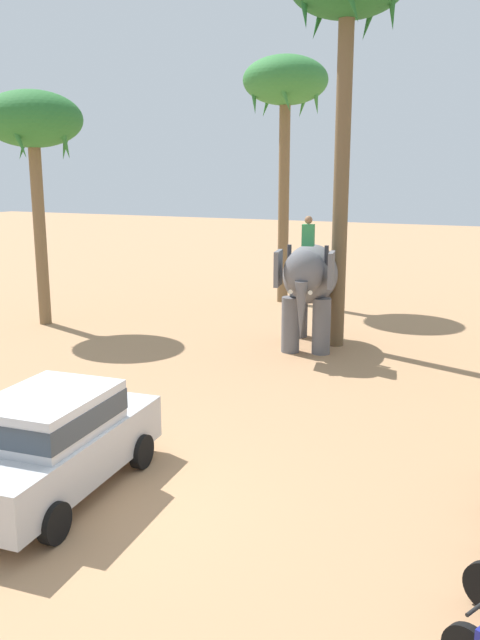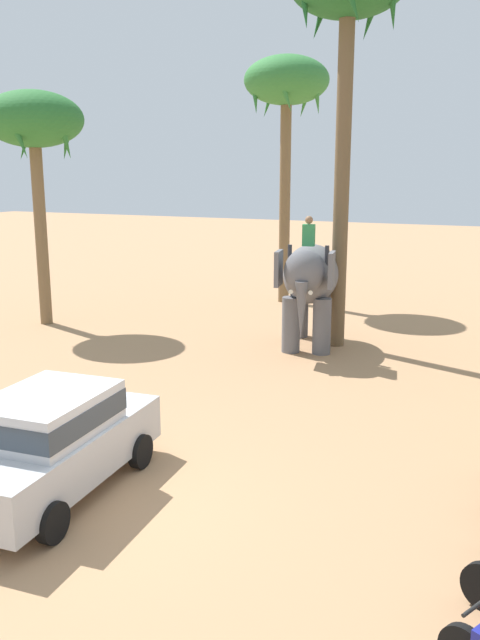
{
  "view_description": "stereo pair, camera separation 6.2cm",
  "coord_description": "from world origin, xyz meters",
  "views": [
    {
      "loc": [
        6.3,
        -7.43,
        5.04
      ],
      "look_at": [
        -0.31,
        6.4,
        1.6
      ],
      "focal_mm": 36.9,
      "sensor_mm": 36.0,
      "label": 1
    },
    {
      "loc": [
        6.35,
        -7.41,
        5.04
      ],
      "look_at": [
        -0.31,
        6.4,
        1.6
      ],
      "focal_mm": 36.9,
      "sensor_mm": 36.0,
      "label": 2
    }
  ],
  "objects": [
    {
      "name": "palm_tree_near_hut",
      "position": [
        -3.34,
        16.67,
        8.1
      ],
      "size": [
        3.2,
        3.2,
        9.32
      ],
      "color": "brown",
      "rests_on": "ground"
    },
    {
      "name": "elephant_with_mahout",
      "position": [
        -0.01,
        10.46,
        1.99
      ],
      "size": [
        2.31,
        4.01,
        3.88
      ],
      "color": "slate",
      "rests_on": "ground"
    },
    {
      "name": "palm_tree_behind_elephant",
      "position": [
        0.68,
        11.0,
        9.52
      ],
      "size": [
        3.2,
        3.2,
        10.9
      ],
      "color": "brown",
      "rests_on": "ground"
    },
    {
      "name": "ground_plane",
      "position": [
        0.0,
        0.0,
        0.0
      ],
      "size": [
        120.0,
        120.0,
        0.0
      ],
      "primitive_type": "plane",
      "color": "tan"
    },
    {
      "name": "palm_tree_far_back",
      "position": [
        -9.17,
        9.48,
        6.52
      ],
      "size": [
        3.2,
        3.2,
        7.63
      ],
      "color": "brown",
      "rests_on": "ground"
    },
    {
      "name": "car_sedan_foreground",
      "position": [
        -0.56,
        0.06,
        0.93
      ],
      "size": [
        2.19,
        4.25,
        1.7
      ],
      "color": "#B7BABF",
      "rests_on": "ground"
    }
  ]
}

